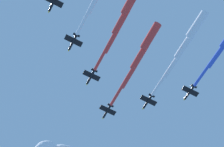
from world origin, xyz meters
TOP-DOWN VIEW (x-y plane):
  - jet_lead at (-2.10, 15.17)m, footprint 24.95×55.40m
  - jet_port_inner at (16.04, 20.24)m, footprint 23.38×51.29m
  - jet_starboard_inner at (-12.03, 33.63)m, footprint 24.64×55.73m

SIDE VIEW (x-z plane):
  - jet_lead at x=-2.10m, z-range 147.93..151.82m
  - jet_starboard_inner at x=-12.03m, z-range 148.42..152.30m
  - jet_port_inner at x=16.04m, z-range 149.58..153.40m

